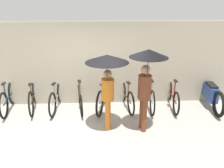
# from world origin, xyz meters

# --- Properties ---
(ground_plane) EXTENTS (30.00, 30.00, 0.00)m
(ground_plane) POSITION_xyz_m (0.00, 0.00, 0.00)
(ground_plane) COLOR #9E998E
(back_wall) EXTENTS (14.19, 0.12, 2.58)m
(back_wall) POSITION_xyz_m (0.00, 2.06, 1.29)
(back_wall) COLOR gray
(back_wall) RESTS_ON ground
(parked_bicycle_0) EXTENTS (0.44, 1.73, 0.98)m
(parked_bicycle_0) POSITION_xyz_m (-2.50, 1.62, 0.39)
(parked_bicycle_0) COLOR black
(parked_bicycle_0) RESTS_ON ground
(parked_bicycle_1) EXTENTS (0.48, 1.72, 1.11)m
(parked_bicycle_1) POSITION_xyz_m (-1.79, 1.67, 0.39)
(parked_bicycle_1) COLOR black
(parked_bicycle_1) RESTS_ON ground
(parked_bicycle_2) EXTENTS (0.44, 1.74, 1.07)m
(parked_bicycle_2) POSITION_xyz_m (-1.07, 1.67, 0.38)
(parked_bicycle_2) COLOR black
(parked_bicycle_2) RESTS_ON ground
(parked_bicycle_3) EXTENTS (0.46, 1.63, 0.98)m
(parked_bicycle_3) POSITION_xyz_m (-0.36, 1.60, 0.35)
(parked_bicycle_3) COLOR black
(parked_bicycle_3) RESTS_ON ground
(parked_bicycle_4) EXTENTS (0.56, 1.71, 1.00)m
(parked_bicycle_4) POSITION_xyz_m (0.36, 1.60, 0.40)
(parked_bicycle_4) COLOR black
(parked_bicycle_4) RESTS_ON ground
(parked_bicycle_5) EXTENTS (0.44, 1.68, 1.10)m
(parked_bicycle_5) POSITION_xyz_m (1.07, 1.65, 0.37)
(parked_bicycle_5) COLOR black
(parked_bicycle_5) RESTS_ON ground
(parked_bicycle_6) EXTENTS (0.44, 1.72, 1.00)m
(parked_bicycle_6) POSITION_xyz_m (1.79, 1.60, 0.39)
(parked_bicycle_6) COLOR black
(parked_bicycle_6) RESTS_ON ground
(parked_bicycle_7) EXTENTS (0.44, 1.76, 1.01)m
(parked_bicycle_7) POSITION_xyz_m (2.50, 1.62, 0.37)
(parked_bicycle_7) COLOR black
(parked_bicycle_7) RESTS_ON ground
(pedestrian_leading) EXTENTS (1.01, 1.01, 1.99)m
(pedestrian_leading) POSITION_xyz_m (0.45, 0.38, 1.57)
(pedestrian_leading) COLOR #C66B1E
(pedestrian_leading) RESTS_ON ground
(pedestrian_center) EXTENTS (0.88, 0.88, 2.13)m
(pedestrian_center) POSITION_xyz_m (1.36, 0.28, 1.60)
(pedestrian_center) COLOR brown
(pedestrian_center) RESTS_ON ground
(motorcycle) EXTENTS (0.58, 2.09, 0.94)m
(motorcycle) POSITION_xyz_m (3.69, 1.60, 0.42)
(motorcycle) COLOR black
(motorcycle) RESTS_ON ground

